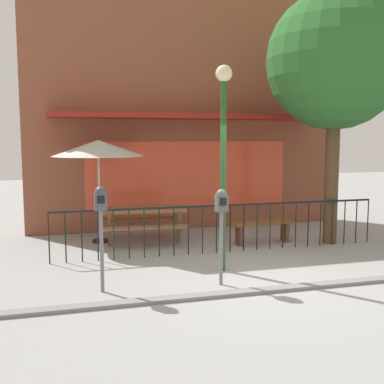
# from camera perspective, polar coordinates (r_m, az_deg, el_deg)

# --- Properties ---
(ground) EXTENTS (40.00, 40.00, 0.00)m
(ground) POSITION_cam_1_polar(r_m,az_deg,el_deg) (7.72, 8.53, -10.61)
(ground) COLOR #969795
(pub_storefront) EXTENTS (7.95, 1.44, 5.84)m
(pub_storefront) POSITION_cam_1_polar(r_m,az_deg,el_deg) (11.92, -0.66, 9.63)
(pub_storefront) COLOR #50231D
(pub_storefront) RESTS_ON ground
(patio_fence_front) EXTENTS (6.70, 0.04, 0.97)m
(patio_fence_front) POSITION_cam_1_polar(r_m,az_deg,el_deg) (9.27, 3.89, -3.41)
(patio_fence_front) COLOR black
(patio_fence_front) RESTS_ON ground
(picnic_table_left) EXTENTS (1.91, 1.51, 0.79)m
(picnic_table_left) POSITION_cam_1_polar(r_m,az_deg,el_deg) (10.15, -6.00, -2.85)
(picnic_table_left) COLOR brown
(picnic_table_left) RESTS_ON ground
(patio_umbrella) EXTENTS (1.99, 1.99, 2.24)m
(patio_umbrella) POSITION_cam_1_polar(r_m,az_deg,el_deg) (10.23, -11.45, 5.25)
(patio_umbrella) COLOR black
(patio_umbrella) RESTS_ON ground
(patio_bench) EXTENTS (1.42, 0.43, 0.48)m
(patio_bench) POSITION_cam_1_polar(r_m,az_deg,el_deg) (10.21, 8.68, -4.31)
(patio_bench) COLOR brown
(patio_bench) RESTS_ON ground
(parking_meter_near) EXTENTS (0.18, 0.17, 1.51)m
(parking_meter_near) POSITION_cam_1_polar(r_m,az_deg,el_deg) (7.14, 3.64, -2.36)
(parking_meter_near) COLOR slate
(parking_meter_near) RESTS_ON ground
(parking_meter_far) EXTENTS (0.18, 0.17, 1.58)m
(parking_meter_far) POSITION_cam_1_polar(r_m,az_deg,el_deg) (6.90, -11.15, -2.29)
(parking_meter_far) COLOR slate
(parking_meter_far) RESTS_ON ground
(street_tree) EXTENTS (2.91, 2.91, 5.36)m
(street_tree) POSITION_cam_1_polar(r_m,az_deg,el_deg) (10.51, 17.24, 15.11)
(street_tree) COLOR brown
(street_tree) RESTS_ON ground
(street_lamp) EXTENTS (0.28, 0.28, 3.48)m
(street_lamp) POSITION_cam_1_polar(r_m,az_deg,el_deg) (7.83, 3.89, 6.86)
(street_lamp) COLOR #224D24
(street_lamp) RESTS_ON ground
(curb_edge) EXTENTS (11.13, 0.20, 0.11)m
(curb_edge) POSITION_cam_1_polar(r_m,az_deg,el_deg) (7.23, 10.41, -11.87)
(curb_edge) COLOR gray
(curb_edge) RESTS_ON ground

